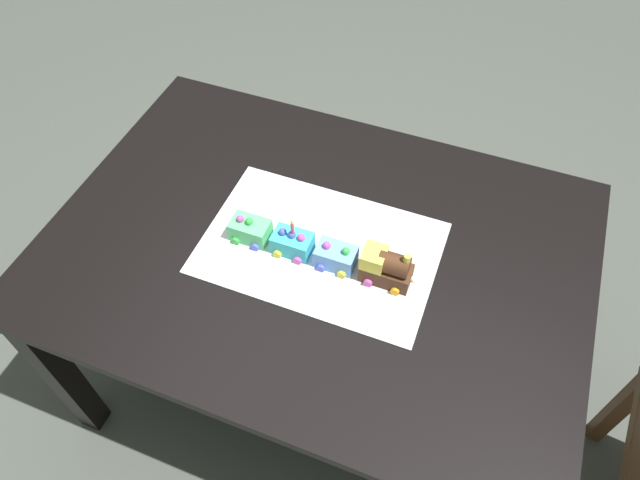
{
  "coord_description": "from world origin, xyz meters",
  "views": [
    {
      "loc": [
        -0.34,
        0.85,
        1.93
      ],
      "look_at": [
        -0.01,
        0.01,
        0.77
      ],
      "focal_mm": 32.37,
      "sensor_mm": 36.0,
      "label": 1
    }
  ],
  "objects": [
    {
      "name": "cake_car_tanker_turquoise",
      "position": [
        0.05,
        0.04,
        0.77
      ],
      "size": [
        0.1,
        0.08,
        0.07
      ],
      "color": "#38B7C6",
      "rests_on": "cake_board"
    },
    {
      "name": "cake_car_gondola_sky_blue",
      "position": [
        -0.07,
        0.04,
        0.77
      ],
      "size": [
        0.1,
        0.08,
        0.07
      ],
      "color": "#669EEA",
      "rests_on": "cake_board"
    },
    {
      "name": "dining_table",
      "position": [
        0.0,
        0.0,
        0.63
      ],
      "size": [
        1.4,
        1.0,
        0.74
      ],
      "color": "black",
      "rests_on": "ground"
    },
    {
      "name": "cake_car_flatbed_mint_green",
      "position": [
        0.17,
        0.04,
        0.77
      ],
      "size": [
        0.1,
        0.08,
        0.07
      ],
      "color": "#59CC7A",
      "rests_on": "cake_board"
    },
    {
      "name": "birthday_candle",
      "position": [
        0.05,
        0.04,
        0.84
      ],
      "size": [
        0.01,
        0.01,
        0.05
      ],
      "color": "#F24C59",
      "rests_on": "cake_car_tanker_turquoise"
    },
    {
      "name": "cake_board",
      "position": [
        -0.01,
        0.01,
        0.74
      ],
      "size": [
        0.6,
        0.4,
        0.0
      ],
      "primitive_type": "cube",
      "color": "silver",
      "rests_on": "dining_table"
    },
    {
      "name": "cake_locomotive",
      "position": [
        -0.2,
        0.04,
        0.79
      ],
      "size": [
        0.14,
        0.08,
        0.12
      ],
      "color": "#472816",
      "rests_on": "cake_board"
    },
    {
      "name": "ground_plane",
      "position": [
        0.0,
        0.0,
        0.0
      ],
      "size": [
        8.0,
        8.0,
        0.0
      ],
      "primitive_type": "plane",
      "color": "#474C44"
    }
  ]
}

